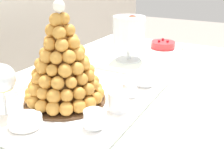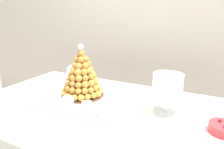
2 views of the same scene
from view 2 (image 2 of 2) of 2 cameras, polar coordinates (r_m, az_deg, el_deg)
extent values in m
cube|color=silver|center=(1.92, 13.28, 17.00)|extent=(4.80, 0.10, 2.50)
cylinder|color=brown|center=(1.82, -15.54, -12.05)|extent=(0.04, 0.04, 0.74)
cube|color=brown|center=(1.06, -2.43, -10.21)|extent=(1.42, 0.78, 0.02)
cube|color=white|center=(1.06, -2.43, -9.65)|extent=(1.48, 0.84, 0.00)
cube|color=white|center=(1.46, 5.74, -7.94)|extent=(1.48, 0.01, 0.27)
cube|color=white|center=(1.58, -26.76, -7.79)|extent=(0.01, 0.84, 0.27)
cube|color=white|center=(1.17, -8.33, -6.91)|extent=(0.56, 0.41, 0.01)
cube|color=white|center=(1.02, -14.99, -10.23)|extent=(0.56, 0.01, 0.02)
cube|color=white|center=(1.32, -3.32, -3.33)|extent=(0.56, 0.01, 0.02)
cube|color=white|center=(1.34, -18.38, -3.97)|extent=(0.01, 0.41, 0.02)
cube|color=white|center=(1.04, 4.72, -9.16)|extent=(0.01, 0.41, 0.02)
cylinder|color=white|center=(1.17, -8.34, -6.73)|extent=(0.37, 0.37, 0.00)
cylinder|color=#4C331E|center=(1.20, -8.48, -5.77)|extent=(0.25, 0.25, 0.01)
cone|color=#AF712C|center=(1.16, -8.77, 0.40)|extent=(0.18, 0.18, 0.26)
sphere|color=gold|center=(1.14, -4.22, -5.72)|extent=(0.04, 0.04, 0.04)
sphere|color=gold|center=(1.17, -3.59, -5.04)|extent=(0.04, 0.04, 0.04)
sphere|color=gold|center=(1.20, -3.58, -4.40)|extent=(0.04, 0.04, 0.04)
sphere|color=gold|center=(1.23, -4.16, -3.73)|extent=(0.04, 0.04, 0.04)
sphere|color=gold|center=(1.26, -5.20, -3.36)|extent=(0.04, 0.04, 0.04)
sphere|color=gold|center=(1.28, -6.58, -3.05)|extent=(0.04, 0.04, 0.04)
sphere|color=gold|center=(1.29, -8.14, -3.04)|extent=(0.04, 0.04, 0.04)
sphere|color=gold|center=(1.29, -9.74, -3.18)|extent=(0.04, 0.04, 0.04)
sphere|color=gold|center=(1.27, -11.23, -3.38)|extent=(0.04, 0.04, 0.04)
sphere|color=gold|center=(1.25, -12.45, -3.82)|extent=(0.04, 0.04, 0.04)
sphere|color=gold|center=(1.22, -13.26, -4.41)|extent=(0.04, 0.04, 0.04)
sphere|color=gold|center=(1.19, -13.54, -5.09)|extent=(0.04, 0.04, 0.04)
sphere|color=gold|center=(1.16, -13.22, -5.68)|extent=(0.04, 0.04, 0.04)
sphere|color=gold|center=(1.13, -12.28, -6.31)|extent=(0.04, 0.04, 0.04)
sphere|color=gold|center=(1.11, -10.81, -6.66)|extent=(0.04, 0.04, 0.04)
sphere|color=gold|center=(1.10, -9.00, -6.74)|extent=(0.04, 0.04, 0.04)
sphere|color=gold|center=(1.10, -7.11, -6.52)|extent=(0.04, 0.04, 0.04)
sphere|color=gold|center=(1.11, -5.44, -6.11)|extent=(0.03, 0.03, 0.03)
sphere|color=gold|center=(1.16, -4.27, -3.53)|extent=(0.04, 0.04, 0.04)
sphere|color=gold|center=(1.19, -4.28, -2.87)|extent=(0.04, 0.04, 0.04)
sphere|color=gold|center=(1.23, -4.93, -2.46)|extent=(0.04, 0.04, 0.04)
sphere|color=gold|center=(1.25, -6.07, -2.03)|extent=(0.04, 0.04, 0.04)
sphere|color=gold|center=(1.26, -7.54, -1.89)|extent=(0.04, 0.04, 0.04)
sphere|color=#CB8935|center=(1.27, -9.14, -1.92)|extent=(0.03, 0.03, 0.03)
sphere|color=gold|center=(1.26, -10.68, -2.10)|extent=(0.04, 0.04, 0.04)
sphere|color=gold|center=(1.23, -11.95, -2.44)|extent=(0.04, 0.04, 0.04)
sphere|color=gold|center=(1.21, -12.76, -3.05)|extent=(0.04, 0.04, 0.04)
sphere|color=gold|center=(1.17, -13.00, -3.57)|extent=(0.04, 0.04, 0.04)
sphere|color=#CB8935|center=(1.14, -12.55, -4.17)|extent=(0.04, 0.04, 0.04)
sphere|color=gold|center=(1.11, -11.44, -4.59)|extent=(0.04, 0.04, 0.04)
sphere|color=gold|center=(1.10, -9.82, -4.86)|extent=(0.04, 0.04, 0.04)
sphere|color=#CB8935|center=(1.10, -7.97, -4.81)|extent=(0.04, 0.04, 0.04)
sphere|color=gold|center=(1.11, -6.24, -4.61)|extent=(0.03, 0.03, 0.03)
sphere|color=gold|center=(1.13, -4.94, -4.02)|extent=(0.04, 0.04, 0.04)
sphere|color=gold|center=(1.18, -4.92, -1.54)|extent=(0.04, 0.04, 0.04)
sphere|color=gold|center=(1.21, -5.59, -1.10)|extent=(0.04, 0.04, 0.04)
sphere|color=gold|center=(1.23, -6.90, -0.72)|extent=(0.04, 0.04, 0.04)
sphere|color=gold|center=(1.24, -8.55, -0.63)|extent=(0.04, 0.04, 0.04)
sphere|color=gold|center=(1.24, -10.23, -0.83)|extent=(0.04, 0.04, 0.04)
sphere|color=gold|center=(1.22, -11.60, -1.16)|extent=(0.04, 0.04, 0.04)
sphere|color=gold|center=(1.18, -12.37, -1.67)|extent=(0.04, 0.04, 0.04)
sphere|color=gold|center=(1.15, -12.31, -2.31)|extent=(0.03, 0.03, 0.03)
sphere|color=gold|center=(1.12, -11.39, -2.77)|extent=(0.04, 0.04, 0.04)
sphere|color=gold|center=(1.10, -9.75, -3.10)|extent=(0.04, 0.04, 0.04)
sphere|color=gold|center=(1.10, -7.83, -2.92)|extent=(0.04, 0.04, 0.04)
sphere|color=gold|center=(1.11, -6.13, -2.64)|extent=(0.04, 0.04, 0.04)
sphere|color=gold|center=(1.14, -5.09, -2.02)|extent=(0.04, 0.04, 0.04)
sphere|color=#CB8935|center=(1.19, -5.94, 0.27)|extent=(0.04, 0.04, 0.04)
sphere|color=#CB8A35|center=(1.21, -7.13, 0.60)|extent=(0.04, 0.04, 0.04)
sphere|color=gold|center=(1.22, -8.77, 0.62)|extent=(0.04, 0.04, 0.04)
sphere|color=gold|center=(1.21, -10.40, 0.43)|extent=(0.04, 0.04, 0.04)
sphere|color=gold|center=(1.19, -11.56, 0.02)|extent=(0.03, 0.03, 0.03)
sphere|color=gold|center=(1.15, -11.88, -0.53)|extent=(0.04, 0.04, 0.04)
sphere|color=gold|center=(1.12, -11.18, -1.02)|extent=(0.04, 0.04, 0.04)
sphere|color=gold|center=(1.10, -9.65, -1.13)|extent=(0.04, 0.04, 0.04)
sphere|color=gold|center=(1.10, -7.77, -1.01)|extent=(0.04, 0.04, 0.04)
sphere|color=#CB8A35|center=(1.12, -6.25, -0.64)|extent=(0.03, 0.03, 0.03)
sphere|color=gold|center=(1.15, -5.59, -0.25)|extent=(0.04, 0.04, 0.04)
sphere|color=gold|center=(1.19, -7.08, 1.76)|extent=(0.04, 0.04, 0.04)
sphere|color=gold|center=(1.20, -8.60, 1.94)|extent=(0.03, 0.03, 0.03)
sphere|color=gold|center=(1.19, -10.20, 1.70)|extent=(0.04, 0.04, 0.04)
sphere|color=gold|center=(1.17, -11.21, 1.38)|extent=(0.04, 0.04, 0.04)
sphere|color=gold|center=(1.13, -11.13, 0.99)|extent=(0.04, 0.04, 0.04)
sphere|color=gold|center=(1.11, -9.91, 0.67)|extent=(0.04, 0.04, 0.04)
sphere|color=gold|center=(1.10, -8.13, 0.73)|extent=(0.04, 0.04, 0.04)
sphere|color=gold|center=(1.12, -6.69, 1.09)|extent=(0.04, 0.04, 0.04)
sphere|color=gold|center=(1.16, -6.31, 1.50)|extent=(0.04, 0.04, 0.04)
sphere|color=#CB8935|center=(1.18, -8.11, 3.29)|extent=(0.04, 0.04, 0.04)
sphere|color=gold|center=(1.17, -9.93, 3.17)|extent=(0.04, 0.04, 0.04)
sphere|color=gold|center=(1.14, -10.75, 2.77)|extent=(0.04, 0.04, 0.04)
sphere|color=gold|center=(1.11, -9.69, 2.43)|extent=(0.04, 0.04, 0.04)
sphere|color=gold|center=(1.11, -7.78, 2.62)|extent=(0.04, 0.04, 0.04)
sphere|color=gold|center=(1.15, -7.02, 3.10)|extent=(0.04, 0.04, 0.04)
sphere|color=gold|center=(1.16, -8.85, 4.80)|extent=(0.04, 0.04, 0.04)
sphere|color=gold|center=(1.14, -10.16, 4.42)|extent=(0.04, 0.04, 0.04)
sphere|color=gold|center=(1.11, -9.06, 4.31)|extent=(0.04, 0.04, 0.04)
sphere|color=gold|center=(1.13, -7.74, 4.44)|extent=(0.04, 0.04, 0.04)
sphere|color=gold|center=(1.14, -9.17, 6.17)|extent=(0.04, 0.04, 0.04)
sphere|color=#CB8935|center=(1.12, -8.89, 6.10)|extent=(0.04, 0.04, 0.04)
sphere|color=white|center=(1.12, -9.11, 7.95)|extent=(0.03, 0.03, 0.03)
cylinder|color=silver|center=(1.20, -20.65, -5.64)|extent=(0.05, 0.05, 0.05)
cylinder|color=brown|center=(1.21, -20.58, -6.23)|extent=(0.05, 0.05, 0.02)
cylinder|color=#8C603D|center=(1.20, -20.67, -5.47)|extent=(0.05, 0.05, 0.01)
sphere|color=brown|center=(1.20, -20.61, -4.96)|extent=(0.01, 0.01, 0.01)
cylinder|color=silver|center=(1.13, -16.56, -6.73)|extent=(0.05, 0.05, 0.05)
cylinder|color=gold|center=(1.14, -16.51, -7.32)|extent=(0.05, 0.05, 0.02)
cylinder|color=#EAC166|center=(1.13, -16.58, -6.56)|extent=(0.05, 0.05, 0.01)
sphere|color=brown|center=(1.13, -16.22, -6.05)|extent=(0.02, 0.02, 0.02)
cylinder|color=silver|center=(1.05, -12.70, -7.94)|extent=(0.06, 0.06, 0.06)
cylinder|color=gold|center=(1.06, -12.65, -8.73)|extent=(0.05, 0.05, 0.02)
cylinder|color=#EAC166|center=(1.05, -12.72, -7.71)|extent=(0.05, 0.05, 0.02)
sphere|color=brown|center=(1.04, -12.47, -7.21)|extent=(0.02, 0.02, 0.02)
cylinder|color=silver|center=(1.00, -7.37, -9.20)|extent=(0.05, 0.05, 0.05)
cylinder|color=gold|center=(1.01, -7.34, -9.86)|extent=(0.05, 0.05, 0.02)
cylinder|color=#EAC166|center=(1.00, -7.38, -9.01)|extent=(0.05, 0.05, 0.01)
sphere|color=brown|center=(1.00, -7.23, -8.41)|extent=(0.01, 0.01, 0.01)
cylinder|color=silver|center=(0.95, -2.15, -10.58)|extent=(0.06, 0.06, 0.05)
cylinder|color=gold|center=(0.95, -2.14, -11.34)|extent=(0.06, 0.06, 0.02)
cylinder|color=#EAC166|center=(0.94, -2.15, -10.36)|extent=(0.06, 0.06, 0.02)
sphere|color=brown|center=(0.94, -2.21, -9.64)|extent=(0.02, 0.02, 0.02)
cylinder|color=white|center=(1.30, -14.40, -4.01)|extent=(0.09, 0.09, 0.02)
cylinder|color=#F2CC59|center=(1.29, -14.43, -3.59)|extent=(0.08, 0.08, 0.00)
cylinder|color=white|center=(1.04, 15.26, -10.44)|extent=(0.12, 0.12, 0.01)
cylinder|color=white|center=(1.03, 15.39, -8.91)|extent=(0.02, 0.02, 0.06)
cylinder|color=white|center=(0.99, 15.83, -3.73)|extent=(0.15, 0.15, 0.14)
cylinder|color=#D199D8|center=(1.00, 17.35, -6.94)|extent=(0.05, 0.05, 0.05)
cylinder|color=pink|center=(1.02, 15.82, -6.22)|extent=(0.06, 0.06, 0.04)
cylinder|color=brown|center=(1.01, 14.24, -6.28)|extent=(0.07, 0.05, 0.07)
cylinder|color=#F9A54C|center=(0.99, 15.10, -6.84)|extent=(0.07, 0.05, 0.07)
cylinder|color=#E54C47|center=(1.01, 17.75, -5.13)|extent=(0.06, 0.05, 0.05)
cylinder|color=#9ED860|center=(1.03, 14.61, -4.35)|extent=(0.05, 0.06, 0.04)
cylinder|color=#E54C47|center=(0.98, 13.71, -5.32)|extent=(0.07, 0.06, 0.06)
cylinder|color=#9ED860|center=(0.98, 15.91, -5.47)|extent=(0.06, 0.06, 0.05)
cylinder|color=#72B2E0|center=(1.00, 16.26, -3.47)|extent=(0.07, 0.06, 0.06)
cylinder|color=#F9A54C|center=(0.98, 13.99, -3.73)|extent=(0.06, 0.06, 0.05)
cylinder|color=#72B2E0|center=(0.98, 16.37, -4.05)|extent=(0.05, 0.05, 0.05)
cylinder|color=brown|center=(1.02, 15.50, -1.59)|extent=(0.06, 0.05, 0.06)
cylinder|color=brown|center=(0.97, 14.29, -2.39)|extent=(0.06, 0.05, 0.06)
cylinder|color=yellow|center=(0.96, 17.71, -2.86)|extent=(0.06, 0.06, 0.06)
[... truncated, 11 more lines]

